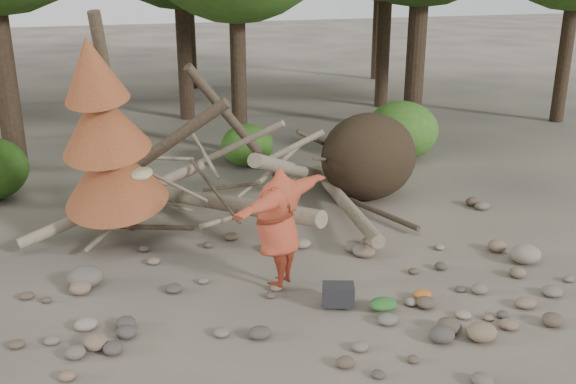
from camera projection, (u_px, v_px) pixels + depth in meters
name	position (u px, v px, depth m)	size (l,w,h in m)	color
ground	(343.00, 303.00, 10.06)	(120.00, 120.00, 0.00)	#514C44
deadfall_pile	(346.00, 162.00, 14.18)	(8.55, 5.24, 3.30)	#332619
dead_conifer	(106.00, 139.00, 11.36)	(2.06, 2.16, 4.35)	#4C3F30
bush_mid	(247.00, 145.00, 17.07)	(1.40, 1.40, 1.12)	#34641D
bush_right	(402.00, 130.00, 17.65)	(2.00, 2.00, 1.60)	#417725
frisbee_thrower	(278.00, 227.00, 10.21)	(3.43, 1.97, 2.26)	#A33C24
backpack	(338.00, 298.00, 9.88)	(0.48, 0.32, 0.32)	black
cloth_green	(383.00, 307.00, 9.77)	(0.43, 0.36, 0.16)	#296026
cloth_orange	(422.00, 297.00, 10.13)	(0.31, 0.25, 0.11)	#AB5C1D
boulder_front_right	(482.00, 332.00, 9.00)	(0.43, 0.39, 0.26)	#77634A
boulder_mid_right	(526.00, 254.00, 11.40)	(0.55, 0.50, 0.33)	gray
boulder_mid_left	(85.00, 277.00, 10.53)	(0.59, 0.53, 0.35)	#5C564D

